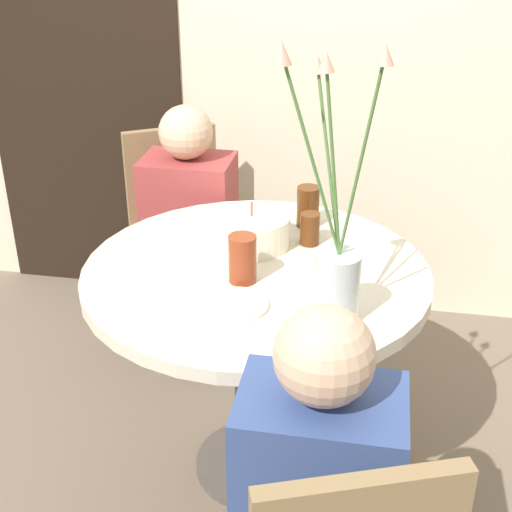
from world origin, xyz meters
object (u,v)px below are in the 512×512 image
at_px(birthday_cake, 252,230).
at_px(side_plate, 236,305).
at_px(drink_glass_0, 308,206).
at_px(drink_glass_2, 310,229).
at_px(drink_glass_1, 242,259).
at_px(person_guest, 191,246).
at_px(chair_far_back, 180,228).
at_px(flower_vase, 336,260).

relative_size(birthday_cake, side_plate, 1.34).
bearing_deg(drink_glass_0, drink_glass_2, -80.71).
relative_size(side_plate, drink_glass_1, 1.27).
bearing_deg(birthday_cake, drink_glass_0, 48.44).
height_order(birthday_cake, drink_glass_2, birthday_cake).
height_order(side_plate, drink_glass_0, drink_glass_0).
distance_m(birthday_cake, drink_glass_2, 0.18).
xyz_separation_m(drink_glass_1, drink_glass_2, (0.16, 0.27, -0.02)).
xyz_separation_m(side_plate, person_guest, (-0.36, 0.85, -0.28)).
xyz_separation_m(chair_far_back, drink_glass_1, (0.43, -0.84, 0.33)).
bearing_deg(person_guest, birthday_cake, -54.82).
relative_size(birthday_cake, drink_glass_0, 1.76).
distance_m(drink_glass_0, drink_glass_2, 0.14).
distance_m(drink_glass_2, person_guest, 0.74).
distance_m(birthday_cake, drink_glass_1, 0.23).
xyz_separation_m(birthday_cake, flower_vase, (0.28, -0.39, 0.12)).
relative_size(drink_glass_1, drink_glass_2, 1.36).
relative_size(flower_vase, drink_glass_0, 5.26).
bearing_deg(drink_glass_0, side_plate, -103.21).
height_order(birthday_cake, side_plate, birthday_cake).
bearing_deg(flower_vase, person_guest, 125.68).
height_order(drink_glass_2, person_guest, person_guest).
distance_m(drink_glass_1, person_guest, 0.86).
relative_size(birthday_cake, flower_vase, 0.34).
xyz_separation_m(drink_glass_0, drink_glass_2, (0.02, -0.13, -0.02)).
height_order(drink_glass_0, person_guest, person_guest).
bearing_deg(drink_glass_2, birthday_cake, -167.50).
bearing_deg(drink_glass_1, person_guest, 116.51).
bearing_deg(drink_glass_2, flower_vase, -75.77).
distance_m(side_plate, drink_glass_1, 0.16).
xyz_separation_m(flower_vase, drink_glass_1, (-0.27, 0.16, -0.10)).
xyz_separation_m(flower_vase, drink_glass_0, (-0.13, 0.56, -0.10)).
xyz_separation_m(flower_vase, side_plate, (-0.26, 0.02, -0.17)).
xyz_separation_m(side_plate, drink_glass_0, (0.13, 0.55, 0.06)).
height_order(side_plate, drink_glass_2, drink_glass_2).
bearing_deg(person_guest, drink_glass_1, -63.49).
distance_m(chair_far_back, birthday_cake, 0.80).
height_order(birthday_cake, person_guest, person_guest).
relative_size(chair_far_back, drink_glass_1, 6.53).
relative_size(birthday_cake, drink_glass_1, 1.71).
distance_m(flower_vase, drink_glass_0, 0.59).
xyz_separation_m(chair_far_back, drink_glass_0, (0.57, -0.44, 0.33)).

